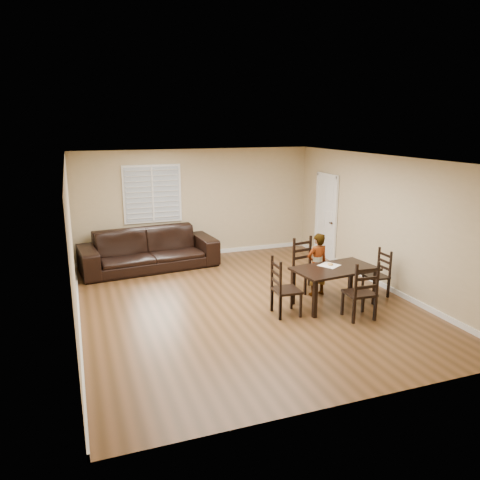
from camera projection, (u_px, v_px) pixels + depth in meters
name	position (u px, v px, depth m)	size (l,w,h in m)	color
ground	(245.00, 303.00, 8.87)	(7.00, 7.00, 0.00)	brown
room	(244.00, 207.00, 8.61)	(6.04, 7.04, 2.72)	tan
dining_table	(335.00, 272.00, 8.65)	(1.62, 1.03, 0.72)	black
chair_near	(304.00, 266.00, 9.54)	(0.56, 0.53, 1.07)	black
chair_far	(363.00, 294.00, 7.96)	(0.50, 0.47, 1.06)	black
chair_left	(280.00, 290.00, 8.20)	(0.47, 0.50, 1.05)	black
chair_right	(381.00, 274.00, 9.19)	(0.40, 0.42, 0.93)	black
child	(317.00, 264.00, 9.13)	(0.46, 0.30, 1.26)	gray
napkin	(329.00, 265.00, 8.78)	(0.33, 0.33, 0.00)	silver
donut	(330.00, 264.00, 8.78)	(0.11, 0.11, 0.04)	gold
sofa	(149.00, 250.00, 10.86)	(3.11, 1.22, 0.91)	black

